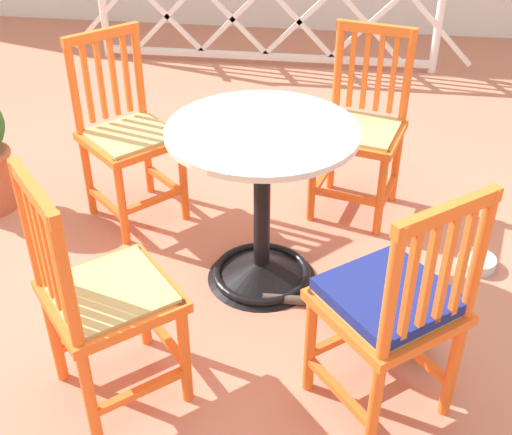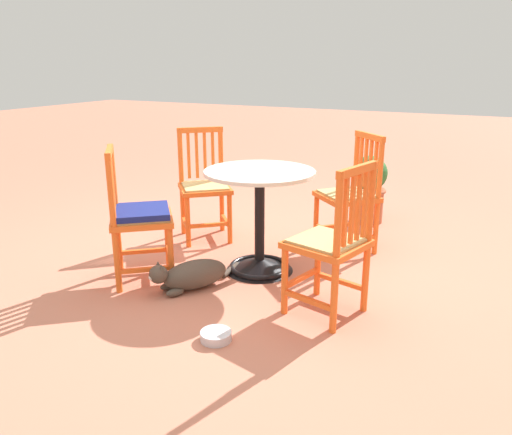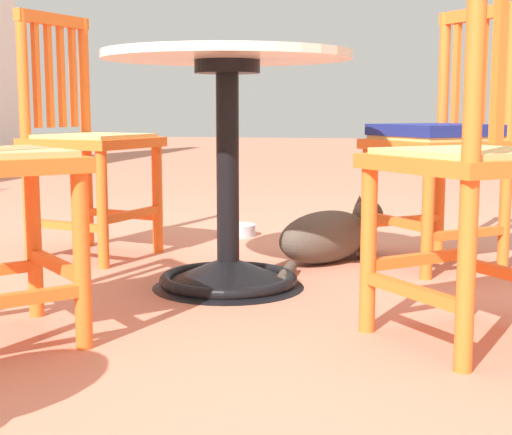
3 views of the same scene
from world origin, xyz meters
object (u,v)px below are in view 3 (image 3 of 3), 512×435
(cafe_table, at_px, (228,198))
(orange_chair_by_planter, at_px, (441,140))
(orange_chair_tucked_in, at_px, (87,142))
(orange_chair_near_fence, at_px, (481,163))
(pet_water_bowl, at_px, (236,230))
(tabby_cat, at_px, (332,236))

(cafe_table, xyz_separation_m, orange_chair_by_planter, (0.50, -0.65, 0.16))
(orange_chair_tucked_in, xyz_separation_m, orange_chair_near_fence, (-0.82, -1.37, 0.00))
(pet_water_bowl, bearing_deg, orange_chair_near_fence, -146.00)
(cafe_table, xyz_separation_m, pet_water_bowl, (0.96, 0.21, -0.26))
(orange_chair_near_fence, distance_m, tabby_cat, 1.07)
(cafe_table, distance_m, orange_chair_tucked_in, 0.78)
(cafe_table, bearing_deg, tabby_cat, -29.30)
(orange_chair_by_planter, bearing_deg, orange_chair_near_fence, -175.44)
(cafe_table, distance_m, pet_water_bowl, 1.01)
(orange_chair_by_planter, bearing_deg, cafe_table, 127.78)
(orange_chair_near_fence, bearing_deg, orange_chair_tucked_in, 59.03)
(cafe_table, bearing_deg, pet_water_bowl, 12.51)
(orange_chair_tucked_in, height_order, pet_water_bowl, orange_chair_tucked_in)
(orange_chair_tucked_in, distance_m, pet_water_bowl, 0.82)
(orange_chair_near_fence, bearing_deg, orange_chair_by_planter, 4.56)
(tabby_cat, bearing_deg, orange_chair_near_fence, -153.58)
(orange_chair_by_planter, height_order, orange_chair_tucked_in, same)
(orange_chair_by_planter, xyz_separation_m, tabby_cat, (-0.02, 0.38, -0.35))
(orange_chair_by_planter, relative_size, tabby_cat, 1.30)
(cafe_table, xyz_separation_m, orange_chair_tucked_in, (0.39, 0.65, 0.15))
(orange_chair_by_planter, height_order, orange_chair_near_fence, same)
(orange_chair_tucked_in, bearing_deg, tabby_cat, -84.60)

